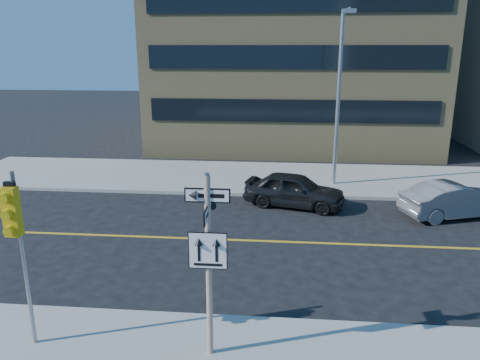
# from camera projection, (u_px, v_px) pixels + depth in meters

# --- Properties ---
(ground) EXTENTS (120.00, 120.00, 0.00)m
(ground) POSITION_uv_depth(u_px,v_px,m) (225.00, 299.00, 12.65)
(ground) COLOR black
(ground) RESTS_ON ground
(sign_pole) EXTENTS (0.92, 0.92, 4.06)m
(sign_pole) POSITION_uv_depth(u_px,v_px,m) (208.00, 257.00, 9.57)
(sign_pole) COLOR beige
(sign_pole) RESTS_ON near_sidewalk
(traffic_signal) EXTENTS (0.32, 0.45, 4.00)m
(traffic_signal) POSITION_uv_depth(u_px,v_px,m) (15.00, 226.00, 9.61)
(traffic_signal) COLOR gray
(traffic_signal) RESTS_ON near_sidewalk
(parked_car_a) EXTENTS (2.74, 4.53, 1.44)m
(parked_car_a) POSITION_uv_depth(u_px,v_px,m) (294.00, 190.00, 19.82)
(parked_car_a) COLOR black
(parked_car_a) RESTS_ON ground
(parked_car_b) EXTENTS (2.74, 4.49, 1.40)m
(parked_car_b) POSITION_uv_depth(u_px,v_px,m) (455.00, 200.00, 18.57)
(parked_car_b) COLOR slate
(parked_car_b) RESTS_ON ground
(streetlight_a) EXTENTS (0.55, 2.25, 8.00)m
(streetlight_a) POSITION_uv_depth(u_px,v_px,m) (339.00, 88.00, 21.29)
(streetlight_a) COLOR gray
(streetlight_a) RESTS_ON far_sidewalk
(building_brick) EXTENTS (18.00, 18.00, 18.00)m
(building_brick) POSITION_uv_depth(u_px,v_px,m) (293.00, 12.00, 33.93)
(building_brick) COLOR tan
(building_brick) RESTS_ON ground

